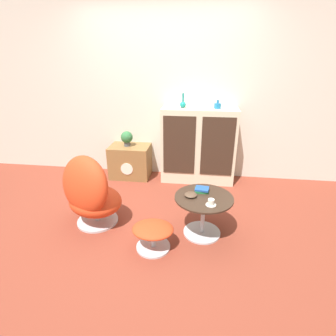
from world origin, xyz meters
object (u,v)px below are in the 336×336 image
(bowl, at_px, (191,195))
(teacup, at_px, (211,203))
(sideboard, at_px, (198,146))
(coffee_table, at_px, (203,210))
(ottoman, at_px, (153,232))
(egg_chair, at_px, (90,194))
(potted_plant, at_px, (127,138))
(vase_inner_left, at_px, (218,106))
(book_stack, at_px, (202,190))
(vase_leftmost, at_px, (183,104))
(tv_console, at_px, (130,161))

(bowl, bearing_deg, teacup, -36.22)
(sideboard, relative_size, bowl, 8.42)
(coffee_table, bearing_deg, ottoman, -148.10)
(egg_chair, bearing_deg, sideboard, 49.94)
(potted_plant, distance_m, bowl, 1.73)
(potted_plant, bearing_deg, teacup, -50.16)
(egg_chair, height_order, vase_inner_left, vase_inner_left)
(potted_plant, distance_m, book_stack, 1.71)
(sideboard, height_order, book_stack, sideboard)
(sideboard, relative_size, book_stack, 7.17)
(coffee_table, relative_size, vase_inner_left, 5.29)
(egg_chair, distance_m, book_stack, 1.22)
(egg_chair, bearing_deg, book_stack, 5.02)
(vase_leftmost, xyz_separation_m, bowl, (0.21, -1.37, -0.69))
(tv_console, distance_m, ottoman, 1.79)
(egg_chair, distance_m, teacup, 1.32)
(sideboard, distance_m, coffee_table, 1.39)
(potted_plant, bearing_deg, ottoman, -66.94)
(vase_inner_left, bearing_deg, potted_plant, -179.40)
(vase_inner_left, distance_m, bowl, 1.56)
(sideboard, bearing_deg, teacup, -83.74)
(coffee_table, bearing_deg, egg_chair, 179.59)
(potted_plant, bearing_deg, egg_chair, -92.07)
(sideboard, xyz_separation_m, egg_chair, (-1.14, -1.36, -0.16))
(tv_console, height_order, vase_inner_left, vase_inner_left)
(vase_leftmost, bearing_deg, ottoman, -94.88)
(vase_leftmost, xyz_separation_m, vase_inner_left, (0.49, 0.00, -0.01))
(coffee_table, bearing_deg, tv_console, 130.52)
(coffee_table, height_order, vase_leftmost, vase_leftmost)
(coffee_table, xyz_separation_m, potted_plant, (-1.19, 1.35, 0.34))
(sideboard, xyz_separation_m, vase_leftmost, (-0.24, 0.00, 0.61))
(coffee_table, bearing_deg, bowl, -178.43)
(tv_console, distance_m, teacup, 1.95)
(egg_chair, distance_m, potted_plant, 1.37)
(tv_console, bearing_deg, book_stack, -47.58)
(tv_console, bearing_deg, sideboard, 0.58)
(teacup, xyz_separation_m, bowl, (-0.20, 0.15, -0.01))
(vase_leftmost, bearing_deg, egg_chair, -123.40)
(potted_plant, distance_m, teacup, 1.97)
(ottoman, distance_m, potted_plant, 1.85)
(tv_console, xyz_separation_m, ottoman, (0.67, -1.66, -0.06))
(egg_chair, xyz_separation_m, coffee_table, (1.24, -0.01, -0.10))
(book_stack, distance_m, bowl, 0.16)
(vase_inner_left, bearing_deg, sideboard, -179.08)
(sideboard, xyz_separation_m, teacup, (0.17, -1.52, -0.08))
(ottoman, height_order, potted_plant, potted_plant)
(book_stack, bearing_deg, teacup, -70.99)
(egg_chair, relative_size, coffee_table, 1.42)
(sideboard, distance_m, teacup, 1.53)
(vase_inner_left, height_order, teacup, vase_inner_left)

